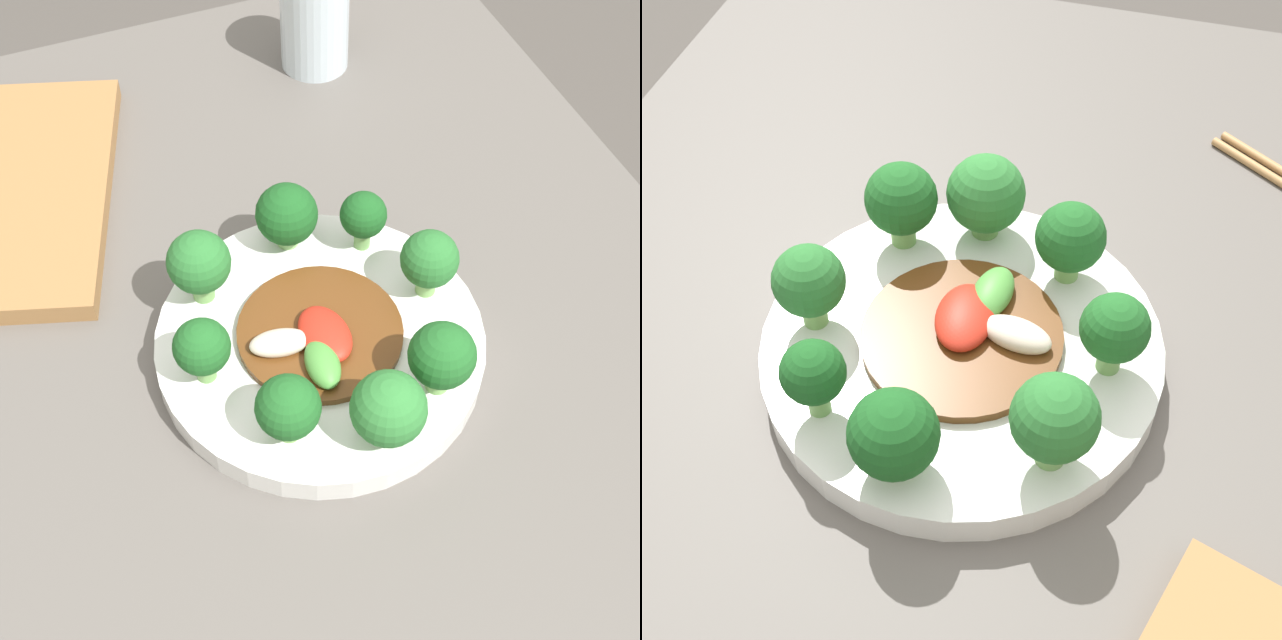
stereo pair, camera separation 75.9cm
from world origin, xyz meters
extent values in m
cube|color=#5B5651|center=(0.00, 0.00, 0.38)|extent=(0.97, 0.76, 0.76)
cylinder|color=white|center=(-0.01, -0.02, 0.78)|extent=(0.27, 0.27, 0.02)
cylinder|color=#7AAD5B|center=(-0.09, -0.09, 0.80)|extent=(0.02, 0.02, 0.02)
sphere|color=#1E5B23|center=(-0.09, -0.09, 0.83)|extent=(0.05, 0.05, 0.05)
cylinder|color=#70A356|center=(-0.01, 0.07, 0.80)|extent=(0.02, 0.02, 0.02)
sphere|color=#1E5B23|center=(-0.01, 0.07, 0.83)|extent=(0.04, 0.04, 0.04)
cylinder|color=#89B76B|center=(0.09, -0.03, 0.79)|extent=(0.02, 0.02, 0.01)
sphere|color=#19511E|center=(0.09, -0.03, 0.82)|extent=(0.05, 0.05, 0.05)
cylinder|color=#7AAD5B|center=(0.00, -0.12, 0.80)|extent=(0.02, 0.02, 0.02)
sphere|color=#286B2D|center=(0.00, -0.12, 0.83)|extent=(0.05, 0.05, 0.05)
cylinder|color=#70A356|center=(0.06, 0.05, 0.80)|extent=(0.02, 0.02, 0.02)
sphere|color=#286B2D|center=(0.06, 0.05, 0.83)|extent=(0.05, 0.05, 0.05)
cylinder|color=#70A356|center=(-0.11, -0.03, 0.80)|extent=(0.02, 0.02, 0.01)
sphere|color=#2D7533|center=(-0.11, -0.03, 0.82)|extent=(0.06, 0.06, 0.06)
cylinder|color=#70A356|center=(0.07, -0.09, 0.80)|extent=(0.01, 0.01, 0.02)
sphere|color=#19511E|center=(0.07, -0.09, 0.83)|extent=(0.04, 0.04, 0.04)
cylinder|color=#7AAD5B|center=(-0.09, 0.03, 0.80)|extent=(0.02, 0.02, 0.02)
sphere|color=#1E5B23|center=(-0.09, 0.03, 0.83)|extent=(0.05, 0.05, 0.05)
cylinder|color=#5B3314|center=(-0.01, -0.02, 0.79)|extent=(0.13, 0.13, 0.01)
ellipsoid|color=#4C933D|center=(-0.05, -0.01, 0.80)|extent=(0.05, 0.03, 0.02)
ellipsoid|color=red|center=(-0.02, -0.02, 0.80)|extent=(0.06, 0.04, 0.02)
ellipsoid|color=beige|center=(-0.01, 0.01, 0.80)|extent=(0.03, 0.05, 0.02)
camera|label=1|loc=(-0.40, 0.13, 1.37)|focal=50.00mm
camera|label=2|loc=(0.35, 0.08, 1.24)|focal=50.00mm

